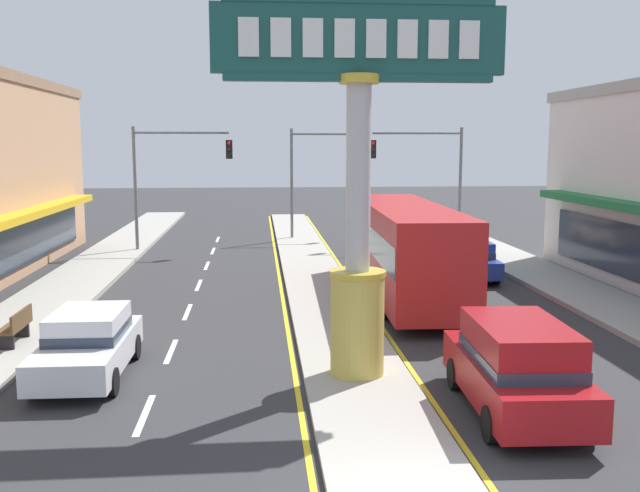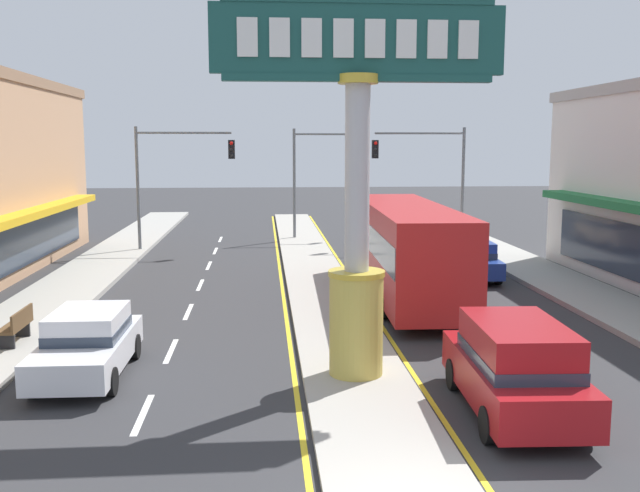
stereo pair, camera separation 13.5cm
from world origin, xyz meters
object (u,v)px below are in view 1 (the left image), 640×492
bus_far_right_lane (405,245)px  traffic_light_left_side (171,167)px  street_bench (16,326)px  suv_near_left_lane (517,366)px  sedan_mid_left_lane (468,259)px  suv_near_right_lane (424,231)px  sedan_far_left_oncoming (88,343)px  district_sign (358,193)px  traffic_light_median_far (318,165)px  traffic_light_right_side (427,166)px

bus_far_right_lane → traffic_light_left_side: bearing=129.2°
street_bench → suv_near_left_lane: bearing=-25.6°
bus_far_right_lane → sedan_mid_left_lane: 4.89m
suv_near_right_lane → suv_near_left_lane: same height
suv_near_left_lane → street_bench: size_ratio=2.92×
bus_far_right_lane → suv_near_left_lane: size_ratio=2.41×
bus_far_right_lane → sedan_far_left_oncoming: bearing=-139.4°
sedan_far_left_oncoming → district_sign: bearing=-7.2°
traffic_light_left_side → bus_far_right_lane: traffic_light_left_side is taller
traffic_light_left_side → bus_far_right_lane: (9.32, -11.45, -2.38)m
district_sign → bus_far_right_lane: size_ratio=0.74×
traffic_light_median_far → suv_near_right_lane: size_ratio=1.33×
traffic_light_left_side → sedan_mid_left_lane: traffic_light_left_side is taller
street_bench → bus_far_right_lane: bearing=25.3°
traffic_light_left_side → traffic_light_right_side: size_ratio=1.00×
traffic_light_median_far → suv_near_left_lane: bearing=-86.3°
suv_near_right_lane → sedan_far_left_oncoming: suv_near_right_lane is taller
traffic_light_median_far → sedan_mid_left_lane: size_ratio=1.41×
bus_far_right_lane → street_bench: (-11.42, -5.39, -1.22)m
district_sign → sedan_mid_left_lane: bearing=62.7°
traffic_light_right_side → suv_near_right_lane: 3.35m
sedan_mid_left_lane → traffic_light_right_side: bearing=88.1°
traffic_light_left_side → bus_far_right_lane: 14.95m
district_sign → traffic_light_median_far: bearing=87.2°
suv_near_left_lane → sedan_far_left_oncoming: suv_near_left_lane is taller
sedan_far_left_oncoming → street_bench: 3.35m
traffic_light_right_side → street_bench: size_ratio=3.87×
traffic_light_median_far → sedan_mid_left_lane: (5.00, -12.16, -3.41)m
traffic_light_right_side → traffic_light_median_far: 6.44m
traffic_light_left_side → sedan_mid_left_lane: (12.62, -8.00, -3.46)m
sedan_mid_left_lane → sedan_far_left_oncoming: 16.65m
traffic_light_median_far → sedan_mid_left_lane: bearing=-67.6°
sedan_mid_left_lane → sedan_far_left_oncoming: bearing=-137.8°
traffic_light_left_side → bus_far_right_lane: bearing=-50.8°
suv_near_right_lane → traffic_light_right_side: bearing=68.1°
traffic_light_left_side → sedan_far_left_oncoming: size_ratio=1.43×
suv_near_left_lane → street_bench: suv_near_left_lane is taller
traffic_light_left_side → traffic_light_median_far: (7.62, 4.16, -0.05)m
bus_far_right_lane → street_bench: bearing=-154.7°
district_sign → sedan_mid_left_lane: (6.17, 11.97, -3.49)m
suv_near_right_lane → sedan_far_left_oncoming: bearing=-123.0°
traffic_light_right_side → sedan_mid_left_lane: bearing=-91.9°
traffic_light_left_side → suv_near_right_lane: (12.62, -0.23, -3.26)m
district_sign → suv_near_right_lane: size_ratio=1.79×
suv_near_left_lane → sedan_mid_left_lane: size_ratio=1.06×
sedan_far_left_oncoming → street_bench: bearing=135.4°
traffic_light_left_side → suv_near_left_lane: size_ratio=1.32×
bus_far_right_lane → street_bench: size_ratio=7.04×
traffic_light_right_side → traffic_light_median_far: same height
district_sign → bus_far_right_lane: district_sign is taller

